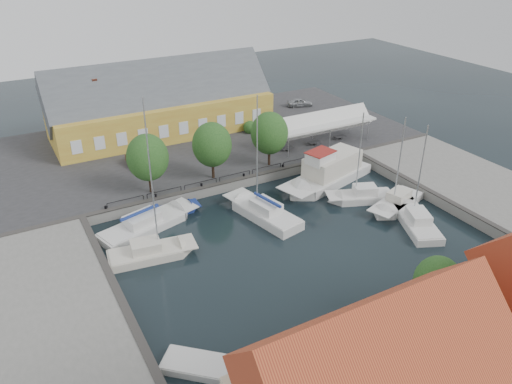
% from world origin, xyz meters
% --- Properties ---
extents(ground, '(140.00, 140.00, 0.00)m').
position_xyz_m(ground, '(0.00, 0.00, 0.00)').
color(ground, black).
rests_on(ground, ground).
extents(north_quay, '(56.00, 26.00, 1.00)m').
position_xyz_m(north_quay, '(0.00, 23.00, 0.50)').
color(north_quay, '#2D2D30').
rests_on(north_quay, ground).
extents(west_quay, '(12.00, 24.00, 1.00)m').
position_xyz_m(west_quay, '(-22.00, -2.00, 0.50)').
color(west_quay, slate).
rests_on(west_quay, ground).
extents(east_quay, '(12.00, 24.00, 1.00)m').
position_xyz_m(east_quay, '(22.00, -2.00, 0.50)').
color(east_quay, slate).
rests_on(east_quay, ground).
extents(quay_edge_fittings, '(56.00, 24.72, 0.40)m').
position_xyz_m(quay_edge_fittings, '(0.02, 4.75, 1.06)').
color(quay_edge_fittings, '#383533').
rests_on(quay_edge_fittings, north_quay).
extents(warehouse, '(28.56, 14.00, 9.55)m').
position_xyz_m(warehouse, '(-2.60, 28.36, 4.43)').
color(warehouse, '#BA8B2D').
rests_on(warehouse, north_quay).
extents(tent_canopy, '(14.00, 4.00, 2.83)m').
position_xyz_m(tent_canopy, '(14.00, 14.50, 3.68)').
color(tent_canopy, silver).
rests_on(tent_canopy, north_quay).
extents(quay_trees, '(18.20, 4.20, 6.30)m').
position_xyz_m(quay_trees, '(-2.00, 12.00, 4.88)').
color(quay_trees, black).
rests_on(quay_trees, north_quay).
extents(car_silver, '(4.14, 2.65, 1.31)m').
position_xyz_m(car_silver, '(19.91, 28.36, 1.66)').
color(car_silver, '#999DA0').
rests_on(car_silver, north_quay).
extents(car_red, '(1.89, 4.20, 1.34)m').
position_xyz_m(car_red, '(-8.31, 18.80, 1.67)').
color(car_red, '#501C12').
rests_on(car_red, north_quay).
extents(center_sailboat, '(4.59, 9.51, 12.64)m').
position_xyz_m(center_sailboat, '(-0.53, 3.53, 0.36)').
color(center_sailboat, silver).
rests_on(center_sailboat, ground).
extents(trawler, '(12.68, 6.78, 5.00)m').
position_xyz_m(trawler, '(9.52, 6.72, 1.02)').
color(trawler, silver).
rests_on(trawler, ground).
extents(east_boat_a, '(7.30, 4.73, 10.13)m').
position_xyz_m(east_boat_a, '(10.10, 1.63, 0.26)').
color(east_boat_a, silver).
rests_on(east_boat_a, ground).
extents(east_boat_b, '(7.74, 4.70, 10.29)m').
position_xyz_m(east_boat_b, '(12.34, -1.13, 0.26)').
color(east_boat_b, silver).
rests_on(east_boat_b, ground).
extents(east_boat_c, '(5.49, 8.29, 10.36)m').
position_xyz_m(east_boat_c, '(11.41, -4.74, 0.26)').
color(east_boat_c, silver).
rests_on(east_boat_c, ground).
extents(west_boat_a, '(10.30, 5.61, 13.08)m').
position_xyz_m(west_boat_a, '(-11.14, 7.02, 0.27)').
color(west_boat_a, silver).
rests_on(west_boat_a, ground).
extents(west_boat_b, '(7.82, 3.56, 10.45)m').
position_xyz_m(west_boat_b, '(-12.35, 2.33, 0.26)').
color(west_boat_b, beige).
rests_on(west_boat_b, ground).
extents(launch_sw, '(5.50, 5.22, 0.98)m').
position_xyz_m(launch_sw, '(-13.34, -11.21, 0.09)').
color(launch_sw, silver).
rests_on(launch_sw, ground).
extents(launch_nw, '(4.97, 2.17, 0.88)m').
position_xyz_m(launch_nw, '(-7.78, 8.66, 0.09)').
color(launch_nw, navy).
rests_on(launch_nw, ground).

